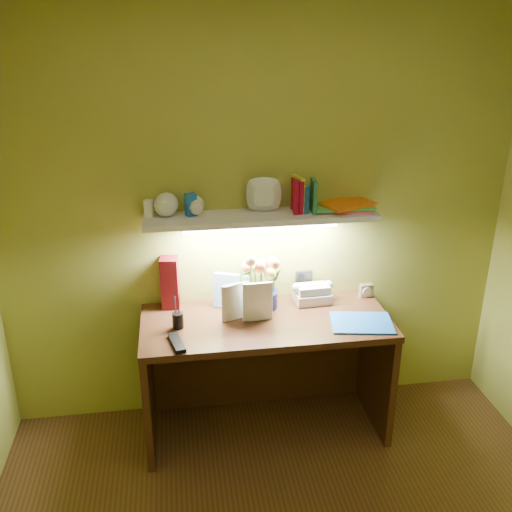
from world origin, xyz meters
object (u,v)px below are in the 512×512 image
Objects in this scene: flower_bouquet at (261,280)px; whisky_bottle at (170,284)px; desk at (266,376)px; telephone at (312,292)px; desk_clock at (366,290)px.

whisky_bottle is (-0.52, 0.08, -0.03)m from flower_bouquet.
desk is 6.68× the size of telephone.
telephone is 2.61× the size of desk_clock.
telephone is (0.31, 0.19, 0.44)m from desk.
telephone is 0.34m from desk_clock.
flower_bouquet is at bearing 91.09° from desk.
telephone is at bearing 3.22° from flower_bouquet.
whisky_bottle is at bearing 154.35° from desk.
whisky_bottle is at bearing 170.69° from desk_clock.
desk_clock is at bearing 2.93° from flower_bouquet.
flower_bouquet is at bearing -9.20° from whisky_bottle.
desk_clock is 1.18m from whisky_bottle.
flower_bouquet reaches higher than telephone.
desk is at bearing -88.91° from flower_bouquet.
whisky_bottle is (-0.52, 0.25, 0.52)m from desk.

